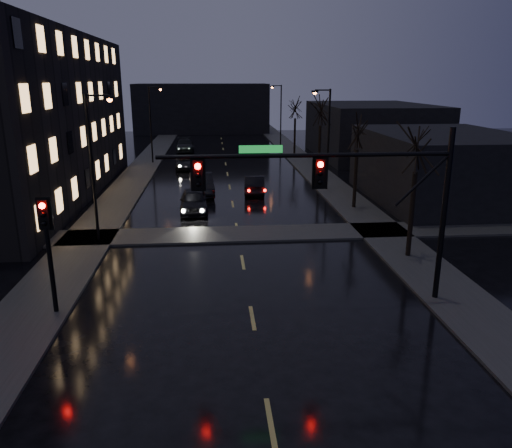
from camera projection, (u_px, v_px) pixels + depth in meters
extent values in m
cube|color=#2D2D2B|center=(132.00, 181.00, 44.00)|extent=(3.00, 140.00, 0.12)
cube|color=#2D2D2B|center=(322.00, 178.00, 45.42)|extent=(3.00, 140.00, 0.12)
cube|color=#2D2D2B|center=(238.00, 234.00, 28.93)|extent=(40.00, 3.00, 0.12)
cube|color=black|center=(7.00, 117.00, 36.90)|extent=(12.00, 30.00, 12.00)
cube|color=black|center=(442.00, 167.00, 36.71)|extent=(10.00, 14.00, 5.00)
cube|color=black|center=(371.00, 130.00, 57.74)|extent=(12.00, 18.00, 6.00)
cube|color=black|center=(202.00, 108.00, 84.50)|extent=(22.00, 10.00, 8.00)
cylinder|color=black|center=(443.00, 217.00, 19.51)|extent=(0.22, 0.22, 7.00)
cylinder|color=black|center=(307.00, 155.00, 18.35)|extent=(11.00, 0.16, 0.16)
cylinder|color=black|center=(422.00, 180.00, 19.01)|extent=(2.05, 0.10, 2.05)
cube|color=#0C591E|center=(261.00, 149.00, 18.14)|extent=(1.60, 0.04, 0.28)
cube|color=black|center=(198.00, 175.00, 18.20)|extent=(0.35, 0.28, 1.05)
sphere|color=#FF0705|center=(198.00, 166.00, 17.96)|extent=(0.22, 0.22, 0.22)
cube|color=black|center=(319.00, 173.00, 18.58)|extent=(0.35, 0.28, 1.05)
sphere|color=#FF0705|center=(321.00, 165.00, 18.33)|extent=(0.22, 0.22, 0.22)
cylinder|color=black|center=(50.00, 260.00, 18.62)|extent=(0.18, 0.18, 4.40)
cube|color=black|center=(45.00, 214.00, 18.11)|extent=(0.35, 0.28, 1.05)
sphere|color=#FF0705|center=(42.00, 206.00, 17.87)|extent=(0.22, 0.22, 0.22)
cylinder|color=black|center=(411.00, 216.00, 24.72)|extent=(0.24, 0.24, 4.40)
cylinder|color=black|center=(355.00, 179.00, 34.33)|extent=(0.24, 0.24, 4.12)
cylinder|color=black|center=(319.00, 151.00, 45.73)|extent=(0.24, 0.24, 4.68)
cylinder|color=black|center=(295.00, 137.00, 59.18)|extent=(0.24, 0.24, 4.29)
cylinder|color=black|center=(92.00, 170.00, 26.70)|extent=(0.16, 0.16, 8.00)
cylinder|color=black|center=(97.00, 95.00, 25.66)|extent=(1.20, 0.10, 0.10)
cube|color=black|center=(109.00, 97.00, 25.74)|extent=(0.50, 0.25, 0.15)
sphere|color=orange|center=(110.00, 99.00, 25.77)|extent=(0.28, 0.28, 0.28)
cylinder|color=black|center=(151.00, 126.00, 52.53)|extent=(0.16, 0.16, 8.00)
cylinder|color=black|center=(154.00, 87.00, 51.49)|extent=(1.20, 0.10, 0.10)
cube|color=black|center=(160.00, 88.00, 51.57)|extent=(0.50, 0.25, 0.15)
sphere|color=orange|center=(160.00, 89.00, 51.60)|extent=(0.28, 0.28, 0.28)
cylinder|color=black|center=(328.00, 141.00, 39.47)|extent=(0.16, 0.16, 8.00)
cylinder|color=black|center=(323.00, 90.00, 38.34)|extent=(1.20, 0.10, 0.10)
cube|color=black|center=(315.00, 91.00, 38.31)|extent=(0.50, 0.25, 0.15)
sphere|color=orange|center=(315.00, 93.00, 38.34)|extent=(0.28, 0.28, 0.28)
cylinder|color=black|center=(281.00, 116.00, 66.26)|extent=(0.16, 0.16, 8.00)
cylinder|color=black|center=(277.00, 86.00, 65.12)|extent=(1.20, 0.10, 0.10)
cube|color=black|center=(272.00, 86.00, 65.10)|extent=(0.50, 0.25, 0.15)
sphere|color=orange|center=(272.00, 87.00, 65.13)|extent=(0.28, 0.28, 0.28)
imported|color=black|center=(194.00, 201.00, 33.81)|extent=(1.99, 4.62, 1.56)
imported|color=black|center=(201.00, 184.00, 38.88)|extent=(2.14, 5.10, 1.64)
imported|color=black|center=(187.00, 162.00, 50.17)|extent=(2.42, 4.97, 1.36)
imported|color=black|center=(185.00, 145.00, 62.68)|extent=(2.56, 5.50, 1.55)
imported|color=black|center=(254.00, 184.00, 39.35)|extent=(1.85, 4.48, 1.44)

